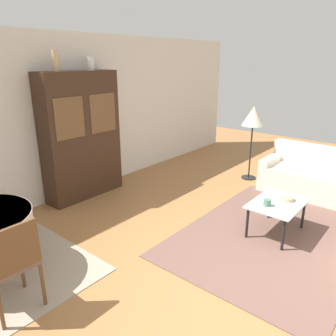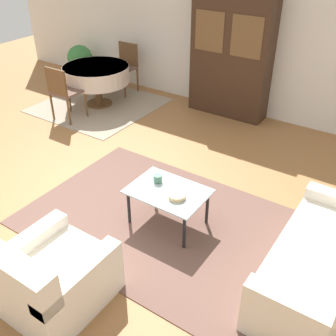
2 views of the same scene
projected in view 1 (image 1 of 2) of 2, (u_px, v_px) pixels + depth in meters
name	position (u px, v px, depth m)	size (l,w,h in m)	color
ground_plane	(256.00, 282.00, 3.53)	(14.00, 14.00, 0.00)	#9E6B3D
wall_back	(54.00, 120.00, 5.29)	(10.00, 0.06, 2.70)	silver
area_rug	(273.00, 236.00, 4.44)	(3.02, 2.13, 0.01)	brown
couch	(315.00, 178.00, 5.72)	(0.87, 1.72, 0.82)	silver
coffee_table	(277.00, 206.00, 4.39)	(0.85, 0.61, 0.45)	black
display_cabinet	(81.00, 136.00, 5.47)	(1.36, 0.40, 2.11)	#382316
dining_chair_near	(11.00, 261.00, 2.96)	(0.44, 0.44, 0.93)	brown
floor_lamp	(253.00, 118.00, 6.20)	(0.42, 0.42, 1.44)	black
cup	(267.00, 202.00, 4.27)	(0.10, 0.10, 0.09)	#4C7A60
bowl	(287.00, 198.00, 4.45)	(0.18, 0.18, 0.05)	tan
vase_tall	(55.00, 60.00, 4.83)	(0.08, 0.08, 0.31)	tan
vase_short	(91.00, 63.00, 5.31)	(0.12, 0.12, 0.21)	white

